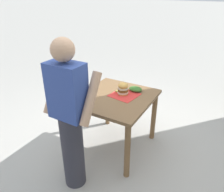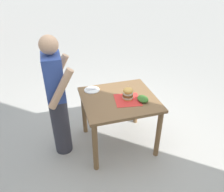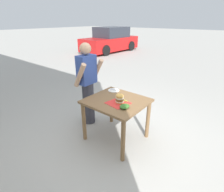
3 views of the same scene
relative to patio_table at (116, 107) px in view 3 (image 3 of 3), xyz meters
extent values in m
plane|color=#ADAAA3|center=(0.00, 0.00, -0.66)|extent=(80.00, 80.00, 0.00)
cube|color=brown|center=(0.00, 0.00, 0.12)|extent=(0.91, 0.99, 0.04)
cylinder|color=brown|center=(-0.39, -0.44, -0.28)|extent=(0.07, 0.07, 0.75)
cylinder|color=brown|center=(0.39, -0.44, -0.28)|extent=(0.07, 0.07, 0.75)
cylinder|color=brown|center=(-0.39, 0.44, -0.28)|extent=(0.07, 0.07, 0.75)
cylinder|color=brown|center=(0.39, 0.44, -0.28)|extent=(0.07, 0.07, 0.75)
cube|color=red|center=(-0.08, -0.09, 0.14)|extent=(0.38, 0.38, 0.00)
cylinder|color=gold|center=(-0.05, -0.10, 0.15)|extent=(0.13, 0.13, 0.02)
cylinder|color=beige|center=(-0.05, -0.10, 0.17)|extent=(0.14, 0.14, 0.02)
cylinder|color=brown|center=(-0.05, -0.10, 0.20)|extent=(0.14, 0.14, 0.04)
cylinder|color=beige|center=(-0.05, -0.10, 0.23)|extent=(0.14, 0.14, 0.02)
ellipsoid|color=gold|center=(-0.05, -0.10, 0.26)|extent=(0.13, 0.13, 0.08)
cylinder|color=#D1B77F|center=(-0.05, -0.10, 0.31)|extent=(0.00, 0.00, 0.05)
cylinder|color=#8EA83D|center=(0.05, -0.15, 0.15)|extent=(0.03, 0.09, 0.02)
cylinder|color=white|center=(0.31, 0.31, 0.14)|extent=(0.22, 0.22, 0.01)
cylinder|color=silver|center=(0.30, 0.31, 0.15)|extent=(0.04, 0.17, 0.01)
cylinder|color=silver|center=(0.33, 0.31, 0.15)|extent=(0.03, 0.17, 0.01)
ellipsoid|color=#386B28|center=(-0.15, -0.28, 0.17)|extent=(0.18, 0.14, 0.06)
cylinder|color=#33333D|center=(0.09, 0.81, -0.21)|extent=(0.24, 0.24, 0.90)
cube|color=#334C9E|center=(0.09, 0.81, 0.52)|extent=(0.36, 0.22, 0.56)
sphere|color=tan|center=(0.09, 0.81, 0.92)|extent=(0.22, 0.22, 0.22)
cylinder|color=tan|center=(-0.14, 0.75, 0.47)|extent=(0.09, 0.34, 0.50)
cylinder|color=tan|center=(0.32, 0.75, 0.47)|extent=(0.09, 0.34, 0.50)
cube|color=red|center=(7.36, 6.21, -0.12)|extent=(4.28, 1.90, 0.80)
cube|color=#2D333D|center=(7.51, 6.20, 0.61)|extent=(2.17, 1.66, 0.66)
cylinder|color=black|center=(6.02, 5.46, -0.34)|extent=(0.65, 0.25, 0.64)
cylinder|color=black|center=(6.10, 7.08, -0.34)|extent=(0.65, 0.25, 0.64)
cylinder|color=black|center=(8.62, 5.34, -0.34)|extent=(0.65, 0.25, 0.64)
cylinder|color=black|center=(8.70, 6.95, -0.34)|extent=(0.65, 0.25, 0.64)
camera|label=1|loc=(-1.22, 2.22, 1.41)|focal=35.00mm
camera|label=2|loc=(-2.37, 0.80, 1.69)|focal=35.00mm
camera|label=3|loc=(-2.18, -1.66, 1.43)|focal=28.00mm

